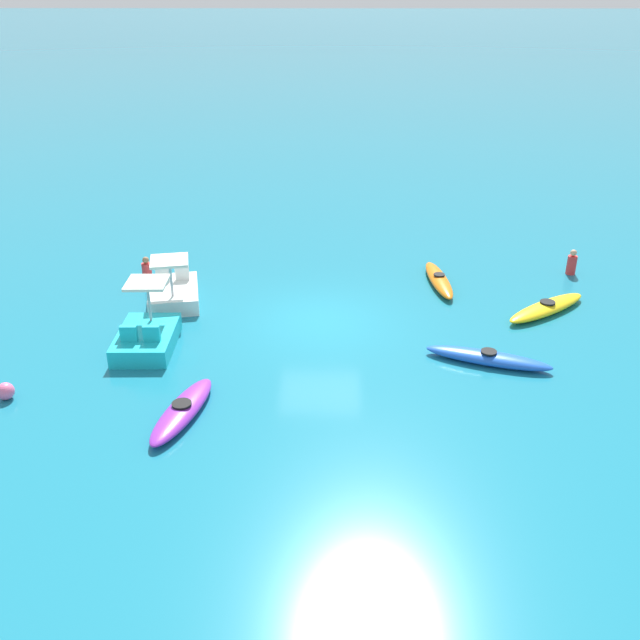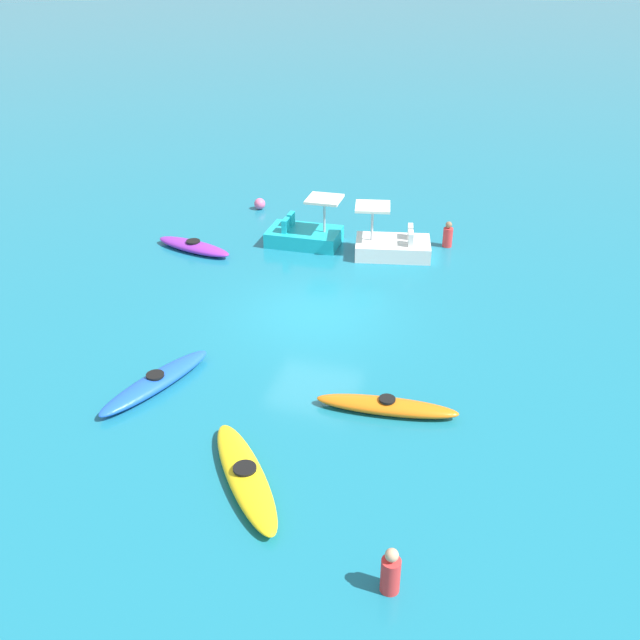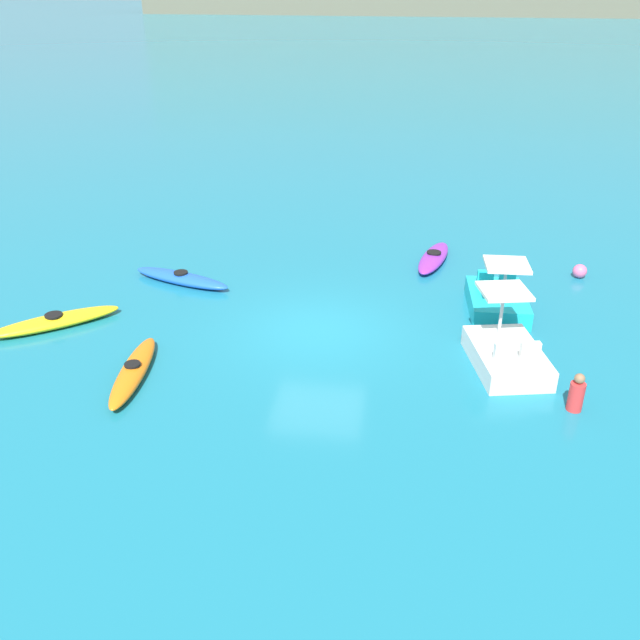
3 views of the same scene
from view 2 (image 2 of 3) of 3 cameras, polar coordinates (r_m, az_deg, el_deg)
The scene contains 10 objects.
ground_plane at distance 19.43m, azimuth -0.43°, elevation 0.48°, with size 600.00×600.00×0.00m, color #19728C.
kayak_orange at distance 15.57m, azimuth 5.44°, elevation -6.96°, with size 0.86×3.17×0.37m.
kayak_yellow at distance 13.82m, azimuth -6.09°, elevation -12.44°, with size 3.08×2.61×0.37m.
kayak_purple at distance 23.70m, azimuth -10.22°, elevation 5.90°, with size 1.41×2.97×0.37m.
kayak_blue at distance 16.72m, azimuth -13.16°, elevation -4.89°, with size 3.32×1.69×0.37m.
pedal_boat_white at distance 23.08m, azimuth 5.88°, elevation 6.04°, with size 1.94×2.66×1.68m.
pedal_boat_cyan at distance 23.84m, azimuth -1.25°, elevation 6.96°, with size 1.56×2.48×1.68m.
buoy_pink at distance 27.16m, azimuth -4.91°, elevation 9.37°, with size 0.42×0.42×0.42m, color pink.
person_near_shore at distance 11.86m, azimuth 5.75°, elevation -19.70°, with size 0.41×0.41×0.88m.
person_by_kayaks at distance 23.99m, azimuth 10.33°, elevation 6.75°, with size 0.40×0.40×0.88m.
Camera 2 is at (-16.34, -4.97, 9.26)m, focal length 39.45 mm.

